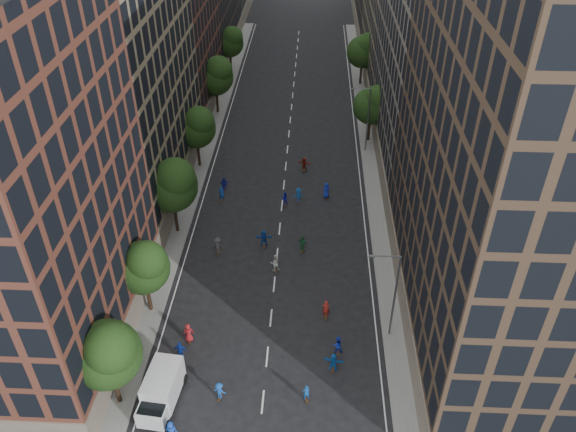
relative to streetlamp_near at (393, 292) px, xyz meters
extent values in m
plane|color=black|center=(-10.37, 28.00, -5.17)|extent=(240.00, 240.00, 0.00)
cube|color=slate|center=(-22.37, 35.50, -5.09)|extent=(4.00, 105.00, 0.15)
cube|color=slate|center=(1.63, 35.50, -5.09)|extent=(4.00, 105.00, 0.15)
cube|color=#5A2E22|center=(-29.37, -1.00, 9.83)|extent=(14.00, 22.00, 30.00)
cube|color=#837456|center=(-29.37, 23.00, 11.83)|extent=(14.00, 26.00, 34.00)
cube|color=#5A2E22|center=(-29.37, 46.00, 8.83)|extent=(14.00, 20.00, 28.00)
cube|color=#423123|center=(8.63, 3.00, 12.83)|extent=(14.00, 30.00, 36.00)
cube|color=#665D54|center=(8.63, 32.00, 11.33)|extent=(14.00, 28.00, 33.00)
cylinder|color=black|center=(-21.57, -8.00, -3.19)|extent=(0.36, 0.36, 3.96)
sphere|color=black|center=(-21.57, -8.00, 0.41)|extent=(5.20, 5.20, 5.20)
sphere|color=black|center=(-20.92, -8.52, 1.71)|extent=(3.90, 3.90, 3.90)
cylinder|color=black|center=(-21.57, 2.00, -3.32)|extent=(0.36, 0.36, 3.70)
sphere|color=black|center=(-21.57, 2.00, 0.04)|extent=(4.80, 4.80, 4.80)
sphere|color=black|center=(-20.97, 1.52, 1.24)|extent=(3.60, 3.60, 3.60)
cylinder|color=black|center=(-21.57, 14.00, -3.06)|extent=(0.36, 0.36, 4.22)
sphere|color=black|center=(-21.57, 14.00, 0.78)|extent=(5.60, 5.60, 5.60)
sphere|color=black|center=(-20.87, 13.44, 2.18)|extent=(4.20, 4.20, 4.20)
cylinder|color=black|center=(-21.57, 28.00, -3.23)|extent=(0.36, 0.36, 3.87)
sphere|color=black|center=(-21.57, 28.00, 0.29)|extent=(5.00, 5.00, 5.00)
sphere|color=black|center=(-20.94, 27.50, 1.54)|extent=(3.75, 3.75, 3.75)
cylinder|color=black|center=(-21.57, 44.00, -3.14)|extent=(0.36, 0.36, 4.05)
sphere|color=black|center=(-21.57, 44.00, 0.54)|extent=(5.40, 5.40, 5.40)
sphere|color=black|center=(-20.89, 43.46, 1.89)|extent=(4.05, 4.05, 4.05)
cylinder|color=black|center=(-21.57, 60.00, -3.28)|extent=(0.36, 0.36, 3.78)
sphere|color=black|center=(-21.57, 60.00, 0.16)|extent=(4.80, 4.80, 4.80)
sphere|color=black|center=(-20.97, 59.52, 1.36)|extent=(3.60, 3.60, 3.60)
cylinder|color=black|center=(0.83, 36.00, -3.30)|extent=(0.36, 0.36, 3.74)
sphere|color=black|center=(0.83, 36.00, 0.10)|extent=(5.00, 5.00, 5.00)
sphere|color=black|center=(1.46, 35.50, 1.35)|extent=(3.75, 3.75, 3.75)
cylinder|color=black|center=(0.83, 56.00, -3.19)|extent=(0.36, 0.36, 3.96)
sphere|color=black|center=(0.83, 56.00, 0.41)|extent=(5.20, 5.20, 5.20)
sphere|color=black|center=(1.48, 55.48, 1.71)|extent=(3.90, 3.90, 3.90)
cylinder|color=#595B60|center=(0.23, 0.00, -0.67)|extent=(0.18, 0.18, 9.00)
cylinder|color=#595B60|center=(-0.97, 0.00, 3.83)|extent=(2.40, 0.12, 0.12)
cube|color=#595B60|center=(-2.07, 0.00, 3.78)|extent=(0.50, 0.22, 0.15)
cylinder|color=#595B60|center=(0.23, 33.00, -0.67)|extent=(0.18, 0.18, 9.00)
cylinder|color=#595B60|center=(-0.97, 33.00, 3.83)|extent=(2.40, 0.12, 0.12)
cube|color=#595B60|center=(-2.07, 33.00, 3.78)|extent=(0.50, 0.22, 0.15)
cube|color=white|center=(-18.10, -7.36, -3.58)|extent=(2.70, 4.16, 2.41)
cube|color=white|center=(-18.35, -9.75, -4.02)|extent=(2.36, 1.97, 1.53)
cube|color=black|center=(-18.35, -9.75, -3.31)|extent=(2.11, 1.62, 0.11)
cylinder|color=black|center=(-19.48, -9.96, -4.75)|extent=(0.36, 0.86, 0.83)
cylinder|color=black|center=(-17.30, -10.19, -4.75)|extent=(0.36, 0.86, 0.83)
cylinder|color=black|center=(-19.02, -5.72, -4.75)|extent=(0.36, 0.86, 0.83)
cylinder|color=black|center=(-16.85, -5.95, -4.75)|extent=(0.36, 0.86, 0.83)
imported|color=blue|center=(-16.73, -11.00, -4.23)|extent=(0.97, 0.68, 1.87)
imported|color=#144CA3|center=(-6.97, -7.09, -4.38)|extent=(0.67, 0.55, 1.58)
imported|color=#162FB8|center=(-4.42, -2.20, -4.29)|extent=(0.94, 0.78, 1.75)
imported|color=blue|center=(-13.76, -7.26, -4.36)|extent=(1.15, 0.84, 1.61)
imported|color=#13319F|center=(-17.60, -3.51, -4.23)|extent=(1.11, 0.48, 1.88)
imported|color=#1451A9|center=(-4.79, -4.09, -4.27)|extent=(1.73, 0.86, 1.79)
imported|color=maroon|center=(-17.29, -1.54, -4.22)|extent=(1.02, 0.76, 1.89)
imported|color=maroon|center=(-5.38, 1.86, -4.19)|extent=(0.73, 0.49, 1.95)
imported|color=silver|center=(-10.42, 8.02, -4.21)|extent=(1.06, 0.91, 1.92)
imported|color=#3E3D42|center=(-16.53, 10.54, -4.23)|extent=(1.26, 0.79, 1.88)
imported|color=#1B5B32|center=(-7.73, 11.15, -4.22)|extent=(1.21, 0.87, 1.90)
imported|color=#123C93|center=(-11.85, 11.94, -4.21)|extent=(1.80, 0.63, 1.92)
imported|color=#1628B6|center=(-5.18, 21.47, -4.21)|extent=(1.08, 0.88, 1.91)
imported|color=#1646B4|center=(-17.55, 20.31, -4.26)|extent=(0.72, 0.53, 1.81)
imported|color=#151AAE|center=(-10.06, 19.73, -4.34)|extent=(0.91, 0.77, 1.65)
imported|color=#114491|center=(-8.47, 20.26, -4.23)|extent=(1.37, 1.04, 1.88)
imported|color=#141AA2|center=(-17.48, 22.21, -4.24)|extent=(1.12, 0.54, 1.86)
imported|color=maroon|center=(-7.95, 27.45, -4.23)|extent=(1.82, 1.00, 1.87)
camera|label=1|loc=(-7.11, -34.43, 32.55)|focal=35.00mm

